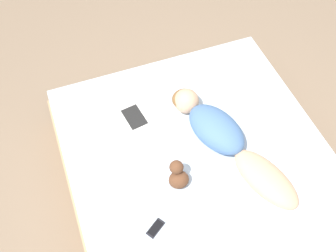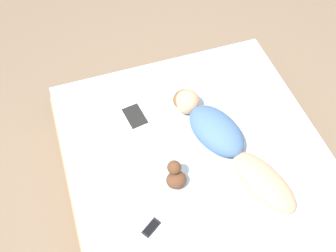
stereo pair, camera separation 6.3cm
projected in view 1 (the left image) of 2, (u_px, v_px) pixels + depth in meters
name	position (u px, v px, depth m)	size (l,w,h in m)	color
ground_plane	(196.00, 182.00, 3.33)	(12.00, 12.00, 0.00)	#7A6651
bed	(197.00, 169.00, 3.15)	(1.99, 2.12, 0.44)	tan
person	(224.00, 138.00, 2.94)	(0.62, 1.28, 0.21)	tan
open_magazine	(123.00, 122.00, 3.13)	(0.48, 0.38, 0.01)	white
cell_phone	(156.00, 228.00, 2.63)	(0.15, 0.13, 0.01)	black
plush_toy	(178.00, 176.00, 2.76)	(0.15, 0.17, 0.21)	brown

